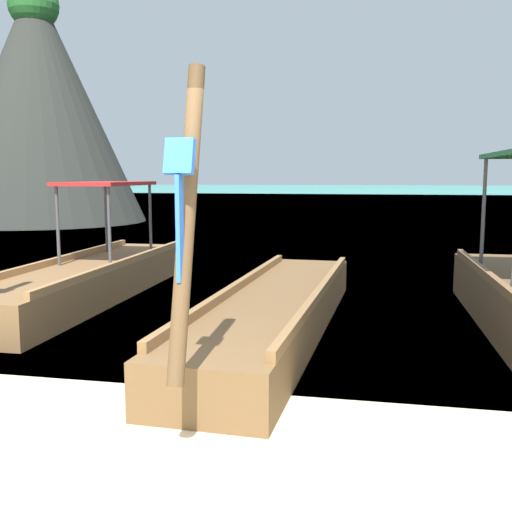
# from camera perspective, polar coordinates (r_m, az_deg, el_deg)

# --- Properties ---
(ground) EXTENTS (120.00, 120.00, 0.00)m
(ground) POSITION_cam_1_polar(r_m,az_deg,el_deg) (3.84, -12.47, -22.01)
(ground) COLOR beige
(sea_water) EXTENTS (120.00, 120.00, 0.00)m
(sea_water) POSITION_cam_1_polar(r_m,az_deg,el_deg) (64.94, 10.27, 5.91)
(sea_water) COLOR #2DB29E
(sea_water) RESTS_ON ground
(longtail_boat_orange_ribbon) EXTENTS (1.28, 6.03, 2.38)m
(longtail_boat_orange_ribbon) POSITION_cam_1_polar(r_m,az_deg,el_deg) (9.56, -15.68, -1.99)
(longtail_boat_orange_ribbon) COLOR brown
(longtail_boat_orange_ribbon) RESTS_ON ground
(longtail_boat_blue_ribbon) EXTENTS (1.38, 6.29, 2.67)m
(longtail_boat_blue_ribbon) POSITION_cam_1_polar(r_m,az_deg,el_deg) (7.20, 1.94, -5.35)
(longtail_boat_blue_ribbon) COLOR brown
(longtail_boat_blue_ribbon) RESTS_ON ground
(karst_rock) EXTENTS (9.19, 8.39, 9.66)m
(karst_rock) POSITION_cam_1_polar(r_m,az_deg,el_deg) (26.53, -20.50, 13.18)
(karst_rock) COLOR #2D302B
(karst_rock) RESTS_ON ground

